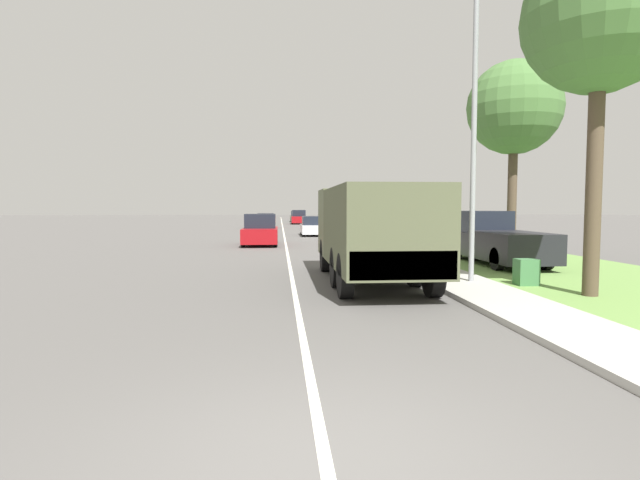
{
  "coord_description": "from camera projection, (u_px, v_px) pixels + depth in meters",
  "views": [
    {
      "loc": [
        -0.37,
        -3.91,
        2.1
      ],
      "look_at": [
        0.87,
        11.18,
        1.1
      ],
      "focal_mm": 28.0,
      "sensor_mm": 36.0,
      "label": 1
    }
  ],
  "objects": [
    {
      "name": "ground_plane",
      "position": [
        283.0,
        231.0,
        43.83
      ],
      "size": [
        180.0,
        180.0,
        0.0
      ],
      "primitive_type": "plane",
      "color": "#565451"
    },
    {
      "name": "car_second_ahead",
      "position": [
        313.0,
        227.0,
        36.87
      ],
      "size": [
        1.83,
        4.3,
        1.43
      ],
      "color": "silver",
      "rests_on": "ground"
    },
    {
      "name": "car_third_ahead",
      "position": [
        266.0,
        221.0,
        50.3
      ],
      "size": [
        1.82,
        4.02,
        1.49
      ],
      "color": "maroon",
      "rests_on": "ground"
    },
    {
      "name": "pickup_truck",
      "position": [
        494.0,
        239.0,
        18.65
      ],
      "size": [
        1.92,
        5.73,
        1.93
      ],
      "color": "black",
      "rests_on": "grass_strip_right"
    },
    {
      "name": "tree_near_right",
      "position": [
        600.0,
        19.0,
        11.31
      ],
      "size": [
        3.45,
        3.45,
        8.13
      ],
      "color": "#4C3D2D",
      "rests_on": "grass_strip_right"
    },
    {
      "name": "military_truck",
      "position": [
        371.0,
        228.0,
        13.79
      ],
      "size": [
        2.37,
        7.31,
        2.67
      ],
      "color": "#545B3D",
      "rests_on": "ground"
    },
    {
      "name": "utility_box",
      "position": [
        526.0,
        272.0,
        13.29
      ],
      "size": [
        0.55,
        0.45,
        0.7
      ],
      "color": "#3D7042",
      "rests_on": "grass_strip_right"
    },
    {
      "name": "grass_strip_right",
      "position": [
        383.0,
        230.0,
        44.56
      ],
      "size": [
        7.0,
        120.0,
        0.02
      ],
      "color": "#6B9347",
      "rests_on": "ground"
    },
    {
      "name": "lamp_post",
      "position": [
        468.0,
        96.0,
        13.02
      ],
      "size": [
        1.69,
        0.24,
        8.38
      ],
      "color": "gray",
      "rests_on": "sidewalk_right"
    },
    {
      "name": "car_farthest_ahead",
      "position": [
        297.0,
        217.0,
        71.26
      ],
      "size": [
        1.76,
        4.47,
        1.56
      ],
      "color": "#336B3D",
      "rests_on": "ground"
    },
    {
      "name": "sidewalk_right",
      "position": [
        334.0,
        230.0,
        44.2
      ],
      "size": [
        1.8,
        120.0,
        0.12
      ],
      "color": "#ADAAA3",
      "rests_on": "ground"
    },
    {
      "name": "lane_centre_stripe",
      "position": [
        283.0,
        231.0,
        43.83
      ],
      "size": [
        0.12,
        120.0,
        0.0
      ],
      "color": "silver",
      "rests_on": "ground"
    },
    {
      "name": "car_nearest_ahead",
      "position": [
        260.0,
        231.0,
        27.59
      ],
      "size": [
        1.89,
        4.45,
        1.73
      ],
      "color": "maroon",
      "rests_on": "ground"
    },
    {
      "name": "tree_mid_right",
      "position": [
        514.0,
        109.0,
        21.44
      ],
      "size": [
        4.01,
        4.01,
        8.36
      ],
      "color": "#4C3D2D",
      "rests_on": "grass_strip_right"
    },
    {
      "name": "car_fourth_ahead",
      "position": [
        299.0,
        218.0,
        62.05
      ],
      "size": [
        1.85,
        4.62,
        1.74
      ],
      "color": "maroon",
      "rests_on": "ground"
    }
  ]
}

